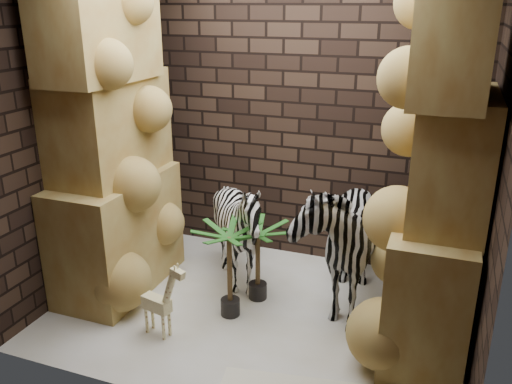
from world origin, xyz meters
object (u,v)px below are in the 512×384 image
at_px(zebra_right, 338,224).
at_px(zebra_left, 239,236).
at_px(giraffe_toy, 156,295).
at_px(palm_front, 258,262).
at_px(palm_back, 230,272).

bearing_deg(zebra_right, zebra_left, 177.09).
bearing_deg(giraffe_toy, zebra_right, 52.63).
relative_size(zebra_right, zebra_left, 1.31).
height_order(zebra_left, palm_front, zebra_left).
height_order(zebra_left, giraffe_toy, zebra_left).
bearing_deg(palm_back, zebra_left, 102.73).
bearing_deg(zebra_left, giraffe_toy, -102.41).
distance_m(zebra_left, palm_front, 0.32).
height_order(zebra_right, palm_back, zebra_right).
bearing_deg(zebra_right, giraffe_toy, -147.87).
xyz_separation_m(zebra_left, palm_back, (0.11, -0.49, -0.11)).
height_order(zebra_left, palm_back, zebra_left).
distance_m(zebra_right, palm_front, 0.81).
distance_m(zebra_right, zebra_left, 0.94).
bearing_deg(palm_back, giraffe_toy, -133.33).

